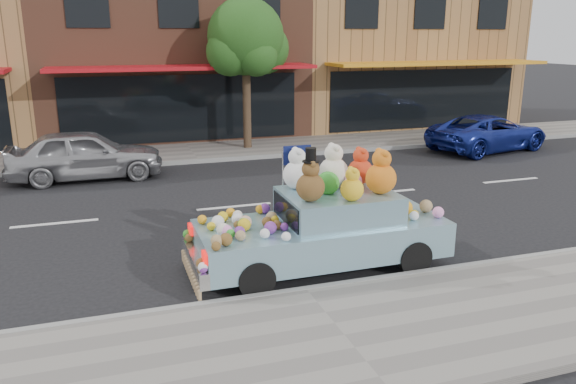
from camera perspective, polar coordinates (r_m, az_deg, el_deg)
name	(u,v)px	position (r m, az deg, el deg)	size (l,w,h in m)	color
ground	(234,207)	(13.51, -5.49, -1.50)	(120.00, 120.00, 0.00)	black
near_sidewalk	(344,339)	(7.77, 5.74, -14.61)	(60.00, 3.00, 0.12)	gray
far_sidewalk	(192,152)	(19.70, -9.77, 3.99)	(60.00, 3.00, 0.12)	gray
near_kerb	(306,291)	(9.00, 1.81, -10.06)	(60.00, 0.12, 0.13)	gray
far_kerb	(199,161)	(18.25, -9.04, 3.11)	(60.00, 0.12, 0.13)	gray
storefront_mid	(167,43)	(24.74, -12.19, 14.57)	(10.00, 9.80, 7.30)	brown
storefront_right	(382,42)	(27.72, 9.53, 14.78)	(10.00, 9.80, 7.30)	#A07243
street_tree	(246,43)	(19.76, -4.28, 14.82)	(3.00, 2.70, 5.22)	#38281C
car_silver	(85,154)	(16.87, -19.89, 3.62)	(1.70, 4.22, 1.44)	#A6A6AB
car_blue	(488,133)	(21.17, 19.68, 5.69)	(2.10, 4.57, 1.27)	navy
art_car	(324,224)	(9.79, 3.66, -3.22)	(4.49, 1.78, 2.24)	black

